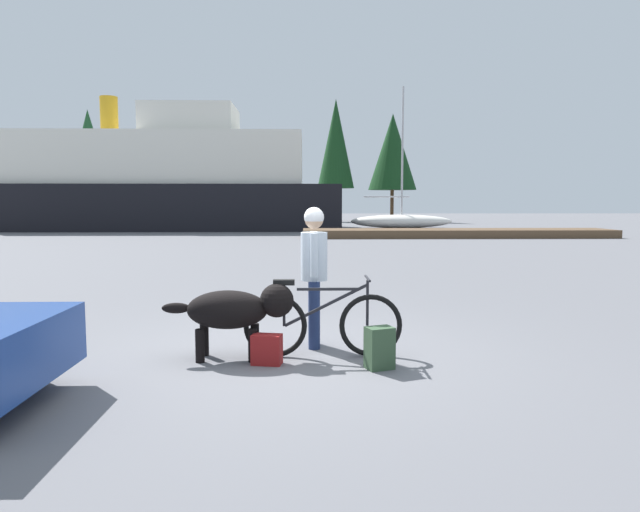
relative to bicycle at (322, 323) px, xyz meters
name	(u,v)px	position (x,y,z in m)	size (l,w,h in m)	color
ground_plane	(290,353)	(-0.37, 0.16, -0.39)	(160.00, 160.00, 0.00)	slate
bicycle	(322,323)	(0.00, 0.00, 0.00)	(1.80, 0.44, 0.91)	black
person_cyclist	(314,264)	(-0.08, 0.47, 0.63)	(0.32, 0.53, 1.70)	navy
dog	(237,310)	(-0.96, -0.05, 0.17)	(1.48, 0.51, 0.85)	black
backpack	(380,348)	(0.60, -0.48, -0.17)	(0.28, 0.20, 0.45)	#334C33
handbag_pannier	(267,349)	(-0.61, -0.29, -0.22)	(0.32, 0.18, 0.33)	maroon
dock_pier	(456,233)	(7.36, 21.92, -0.19)	(15.32, 2.66, 0.40)	brown
ferry_boat	(157,184)	(-9.73, 30.95, 2.54)	(23.59, 7.83, 8.41)	black
sailboat_moored	(401,220)	(6.28, 31.97, 0.13)	(6.84, 1.91, 9.35)	silver
pine_tree_far_left	(89,149)	(-18.95, 44.16, 5.94)	(3.59, 3.59, 9.69)	#4C331E
pine_tree_center	(336,144)	(2.50, 44.47, 6.45)	(3.25, 3.25, 10.74)	#4C331E
pine_tree_far_right	(393,152)	(7.65, 45.33, 5.83)	(4.35, 4.35, 9.62)	#4C331E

